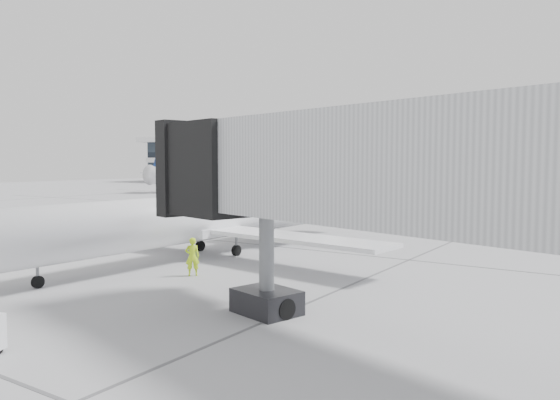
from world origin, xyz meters
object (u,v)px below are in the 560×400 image
Objects in this scene: regional_jet at (204,216)px; ramp_worker at (192,257)px; jet_bridge at (479,171)px; cargo_uld at (22,225)px.

ramp_worker is (2.95, -4.19, -1.30)m from regional_jet.
cargo_uld is (-31.28, 8.09, -3.97)m from jet_bridge.
jet_bridge is 9.39× the size of cargo_uld.
jet_bridge is 32.55m from cargo_uld.
cargo_uld is (-17.90, 2.91, 0.00)m from ramp_worker.
regional_jet is 1.34× the size of jet_bridge.
ramp_worker is at bearing 174.57° from jet_bridge.
regional_jet is 5.29m from ramp_worker.
cargo_uld is at bearing -53.65° from ramp_worker.
regional_jet is 12.59× the size of cargo_uld.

